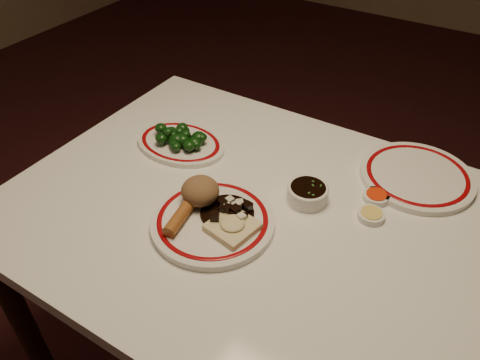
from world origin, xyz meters
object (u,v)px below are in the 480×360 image
Objects in this scene: fried_wonton at (233,226)px; broccoli_pile at (180,137)px; dining_table at (255,236)px; stirfry_heap at (229,211)px; soy_bowl at (307,194)px; spring_roll at (180,217)px; main_plate at (213,221)px; broccoli_plate at (181,143)px; rice_mound at (200,191)px.

broccoli_pile reaches higher than fried_wonton.
stirfry_heap reaches higher than dining_table.
soy_bowl is (0.40, -0.01, -0.02)m from broccoli_pile.
stirfry_heap is at bearing 131.52° from fried_wonton.
dining_table is 10.68× the size of spring_roll.
broccoli_pile is (-0.25, 0.20, 0.03)m from main_plate.
stirfry_heap is at bearing -31.97° from broccoli_pile.
dining_table is 4.42× the size of broccoli_plate.
fried_wonton reaches higher than dining_table.
dining_table is at bearing 89.63° from fried_wonton.
main_plate is 3.13× the size of soy_bowl.
fried_wonton is 0.38m from broccoli_plate.
rice_mound is 0.25m from broccoli_pile.
fried_wonton is 0.37m from broccoli_pile.
fried_wonton is 0.70× the size of broccoli_pile.
fried_wonton reaches higher than main_plate.
rice_mound is (-0.12, -0.06, 0.14)m from dining_table.
main_plate is 2.73× the size of fried_wonton.
dining_table is 0.35m from broccoli_pile.
dining_table is 7.41× the size of broccoli_pile.
soy_bowl reaches higher than main_plate.
spring_roll is 0.31m from broccoli_pile.
broccoli_plate is at bearing 140.35° from main_plate.
rice_mound reaches higher than broccoli_pile.
main_plate is 1.14× the size of broccoli_plate.
stirfry_heap is at bearing -128.31° from soy_bowl.
dining_table is 0.22m from spring_roll.
soy_bowl is (0.09, 0.20, -0.01)m from fried_wonton.
spring_roll is 0.32m from soy_bowl.
soy_bowl is at bearing 64.92° from fried_wonton.
main_plate is at bearing -120.91° from dining_table.
spring_roll is at bearing -52.63° from broccoli_pile.
broccoli_pile is (-0.27, 0.17, 0.01)m from stirfry_heap.
dining_table is 12.08× the size of soy_bowl.
dining_table is 10.54× the size of fried_wonton.
fried_wonton is at bearing -34.60° from broccoli_plate.
broccoli_plate is at bearing 117.80° from spring_roll.
dining_table is at bearing -19.25° from broccoli_pile.
broccoli_pile is at bearing 117.54° from spring_roll.
broccoli_pile is (-0.19, 0.17, -0.01)m from rice_mound.
main_plate is 0.08m from rice_mound.
main_plate is 2.77× the size of spring_roll.
stirfry_heap reaches higher than main_plate.
rice_mound is 0.72× the size of stirfry_heap.
soy_bowl is at bearing 39.35° from spring_roll.
stirfry_heap is (0.08, 0.08, -0.00)m from spring_roll.
soy_bowl is (0.21, 0.16, -0.03)m from rice_mound.
fried_wonton is 0.90× the size of stirfry_heap.
broccoli_pile is at bearing 178.42° from soy_bowl.
main_plate is at bearing -39.65° from broccoli_plate.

